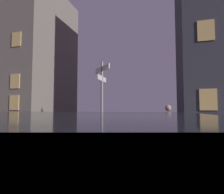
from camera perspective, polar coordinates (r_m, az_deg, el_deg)
name	(u,v)px	position (r m, az deg, el deg)	size (l,w,h in m)	color
sidewalk_kerb	(97,137)	(9.81, -4.54, -11.86)	(40.00, 2.77, 0.14)	#9E9991
signpost	(102,92)	(9.13, -3.07, 1.56)	(1.08, 1.21, 3.64)	gray
cyclist	(167,130)	(6.93, 16.32, -9.44)	(1.82, 0.32, 1.61)	black
building_left_block	(8,61)	(23.80, -29.02, 9.42)	(12.86, 7.89, 13.40)	slate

